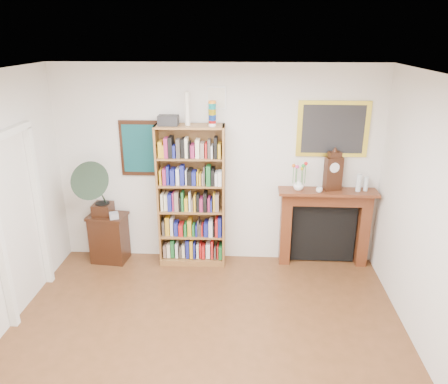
{
  "coord_description": "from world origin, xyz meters",
  "views": [
    {
      "loc": [
        0.43,
        -3.31,
        3.17
      ],
      "look_at": [
        0.15,
        1.6,
        1.35
      ],
      "focal_mm": 35.0,
      "sensor_mm": 36.0,
      "label": 1
    }
  ],
  "objects_px": {
    "gramophone": "(97,186)",
    "bottle_right": "(366,184)",
    "cd_stack": "(114,216)",
    "bottle_left": "(359,183)",
    "mantel_clock": "(333,172)",
    "side_cabinet": "(109,238)",
    "bookshelf": "(191,189)",
    "teacup": "(319,190)",
    "fireplace": "(325,220)",
    "flower_vase": "(299,185)"
  },
  "relations": [
    {
      "from": "bookshelf",
      "to": "side_cabinet",
      "type": "xyz_separation_m",
      "value": [
        -1.21,
        -0.03,
        -0.77
      ]
    },
    {
      "from": "gramophone",
      "to": "mantel_clock",
      "type": "relative_size",
      "value": 1.6
    },
    {
      "from": "bottle_right",
      "to": "teacup",
      "type": "bearing_deg",
      "value": -170.66
    },
    {
      "from": "side_cabinet",
      "to": "cd_stack",
      "type": "relative_size",
      "value": 5.98
    },
    {
      "from": "gramophone",
      "to": "bottle_left",
      "type": "xyz_separation_m",
      "value": [
        3.55,
        0.16,
        0.05
      ]
    },
    {
      "from": "gramophone",
      "to": "flower_vase",
      "type": "bearing_deg",
      "value": 5.63
    },
    {
      "from": "gramophone",
      "to": "flower_vase",
      "type": "relative_size",
      "value": 5.81
    },
    {
      "from": "gramophone",
      "to": "bottle_right",
      "type": "height_order",
      "value": "gramophone"
    },
    {
      "from": "fireplace",
      "to": "bottle_left",
      "type": "height_order",
      "value": "bottle_left"
    },
    {
      "from": "side_cabinet",
      "to": "mantel_clock",
      "type": "relative_size",
      "value": 1.35
    },
    {
      "from": "cd_stack",
      "to": "teacup",
      "type": "relative_size",
      "value": 1.38
    },
    {
      "from": "bottle_left",
      "to": "bookshelf",
      "type": "bearing_deg",
      "value": -179.38
    },
    {
      "from": "side_cabinet",
      "to": "cd_stack",
      "type": "height_order",
      "value": "cd_stack"
    },
    {
      "from": "side_cabinet",
      "to": "mantel_clock",
      "type": "bearing_deg",
      "value": 7.59
    },
    {
      "from": "teacup",
      "to": "side_cabinet",
      "type": "bearing_deg",
      "value": 179.45
    },
    {
      "from": "cd_stack",
      "to": "mantel_clock",
      "type": "height_order",
      "value": "mantel_clock"
    },
    {
      "from": "teacup",
      "to": "bookshelf",
      "type": "bearing_deg",
      "value": 178.24
    },
    {
      "from": "bookshelf",
      "to": "teacup",
      "type": "xyz_separation_m",
      "value": [
        1.74,
        -0.05,
        0.04
      ]
    },
    {
      "from": "bookshelf",
      "to": "mantel_clock",
      "type": "distance_m",
      "value": 1.95
    },
    {
      "from": "bottle_right",
      "to": "flower_vase",
      "type": "bearing_deg",
      "value": -178.28
    },
    {
      "from": "mantel_clock",
      "to": "flower_vase",
      "type": "height_order",
      "value": "mantel_clock"
    },
    {
      "from": "cd_stack",
      "to": "bottle_right",
      "type": "xyz_separation_m",
      "value": [
        3.46,
        0.18,
        0.47
      ]
    },
    {
      "from": "side_cabinet",
      "to": "bookshelf",
      "type": "bearing_deg",
      "value": 7.12
    },
    {
      "from": "flower_vase",
      "to": "bottle_left",
      "type": "height_order",
      "value": "bottle_left"
    },
    {
      "from": "side_cabinet",
      "to": "flower_vase",
      "type": "distance_m",
      "value": 2.81
    },
    {
      "from": "cd_stack",
      "to": "bottle_left",
      "type": "relative_size",
      "value": 0.5
    },
    {
      "from": "bookshelf",
      "to": "fireplace",
      "type": "height_order",
      "value": "bookshelf"
    },
    {
      "from": "mantel_clock",
      "to": "bottle_right",
      "type": "distance_m",
      "value": 0.48
    },
    {
      "from": "teacup",
      "to": "mantel_clock",
      "type": "bearing_deg",
      "value": 32.28
    },
    {
      "from": "side_cabinet",
      "to": "gramophone",
      "type": "xyz_separation_m",
      "value": [
        -0.06,
        -0.11,
        0.84
      ]
    },
    {
      "from": "gramophone",
      "to": "bottle_right",
      "type": "relative_size",
      "value": 4.27
    },
    {
      "from": "side_cabinet",
      "to": "teacup",
      "type": "bearing_deg",
      "value": 5.38
    },
    {
      "from": "bookshelf",
      "to": "gramophone",
      "type": "xyz_separation_m",
      "value": [
        -1.27,
        -0.14,
        0.07
      ]
    },
    {
      "from": "gramophone",
      "to": "teacup",
      "type": "height_order",
      "value": "gramophone"
    },
    {
      "from": "side_cabinet",
      "to": "fireplace",
      "type": "relative_size",
      "value": 0.54
    },
    {
      "from": "bookshelf",
      "to": "bottle_right",
      "type": "xyz_separation_m",
      "value": [
        2.38,
        0.05,
        0.11
      ]
    },
    {
      "from": "bottle_left",
      "to": "bottle_right",
      "type": "distance_m",
      "value": 0.11
    },
    {
      "from": "fireplace",
      "to": "bottle_left",
      "type": "relative_size",
      "value": 5.59
    },
    {
      "from": "mantel_clock",
      "to": "fireplace",
      "type": "bearing_deg",
      "value": 143.57
    },
    {
      "from": "bookshelf",
      "to": "teacup",
      "type": "distance_m",
      "value": 1.74
    },
    {
      "from": "bookshelf",
      "to": "flower_vase",
      "type": "distance_m",
      "value": 1.47
    },
    {
      "from": "cd_stack",
      "to": "bottle_right",
      "type": "relative_size",
      "value": 0.6
    },
    {
      "from": "side_cabinet",
      "to": "fireplace",
      "type": "bearing_deg",
      "value": 8.01
    },
    {
      "from": "side_cabinet",
      "to": "fireplace",
      "type": "distance_m",
      "value": 3.1
    },
    {
      "from": "side_cabinet",
      "to": "flower_vase",
      "type": "relative_size",
      "value": 4.88
    },
    {
      "from": "flower_vase",
      "to": "teacup",
      "type": "relative_size",
      "value": 1.69
    },
    {
      "from": "mantel_clock",
      "to": "bottle_left",
      "type": "distance_m",
      "value": 0.37
    },
    {
      "from": "bookshelf",
      "to": "side_cabinet",
      "type": "relative_size",
      "value": 3.23
    },
    {
      "from": "teacup",
      "to": "bottle_left",
      "type": "xyz_separation_m",
      "value": [
        0.53,
        0.08,
        0.09
      ]
    },
    {
      "from": "bookshelf",
      "to": "gramophone",
      "type": "relative_size",
      "value": 2.72
    }
  ]
}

